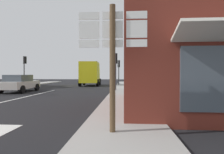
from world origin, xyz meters
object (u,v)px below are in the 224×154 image
Objects in this scene: route_sign_post at (113,55)px; traffic_light_far_right at (119,67)px; traffic_light_far_left at (25,64)px; delivery_truck at (90,73)px; traffic_light_near_right at (116,63)px; sedan_far at (20,83)px.

route_sign_post is 0.97× the size of traffic_light_far_right.
traffic_light_far_left is (-12.17, 18.19, 0.75)m from route_sign_post.
traffic_light_far_left is at bearing -171.56° from traffic_light_far_right.
route_sign_post is at bearing -56.21° from traffic_light_far_left.
route_sign_post is 21.91m from traffic_light_far_left.
delivery_truck is 8.15m from traffic_light_far_left.
traffic_light_near_right is 13.01m from traffic_light_far_left.
route_sign_post is 0.95× the size of traffic_light_near_right.
sedan_far is 1.27× the size of traffic_light_near_right.
route_sign_post is 19.93m from traffic_light_far_right.
traffic_light_far_left reaches higher than traffic_light_near_right.
delivery_truck is 1.55× the size of traffic_light_far_right.
traffic_light_far_right is at bearing 8.44° from traffic_light_far_left.
sedan_far is 14.13m from route_sign_post.
traffic_light_far_right is 11.73m from traffic_light_far_left.
delivery_truck is 1.52× the size of traffic_light_near_right.
traffic_light_far_left is at bearing 153.07° from traffic_light_near_right.
traffic_light_far_right reaches higher than delivery_truck.
delivery_truck is 1.37× the size of traffic_light_far_left.
sedan_far is 0.83× the size of delivery_truck.
route_sign_post is 0.86× the size of traffic_light_far_left.
sedan_far is at bearing -64.18° from traffic_light_far_left.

